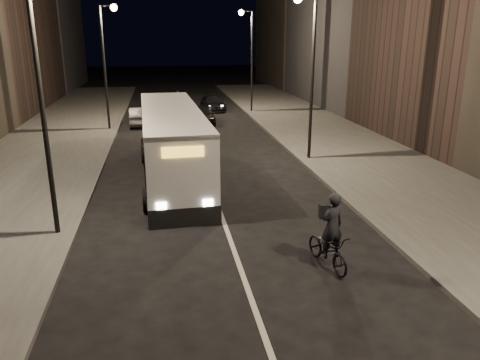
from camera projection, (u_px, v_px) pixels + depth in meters
name	position (u px, v px, depth m)	size (l,w,h in m)	color
ground	(245.00, 282.00, 12.68)	(180.00, 180.00, 0.00)	black
sidewalk_right	(346.00, 148.00, 27.19)	(7.00, 70.00, 0.16)	#3A3A37
sidewalk_left	(38.00, 161.00, 24.47)	(7.00, 70.00, 0.16)	#3A3A37
streetlight_right_mid	(308.00, 56.00, 23.22)	(1.20, 0.44, 8.12)	black
streetlight_right_far	(249.00, 47.00, 38.27)	(1.20, 0.44, 8.12)	black
streetlight_left_near	(47.00, 71.00, 13.99)	(1.20, 0.44, 8.12)	black
streetlight_left_far	(107.00, 51.00, 30.92)	(1.20, 0.44, 8.12)	black
city_bus	(172.00, 141.00, 21.35)	(3.18, 12.10, 3.23)	silver
cyclist_on_bicycle	(329.00, 243.00, 13.28)	(1.11, 2.10, 2.30)	black
car_near	(204.00, 114.00, 34.85)	(1.61, 4.01, 1.37)	black
car_mid	(139.00, 116.00, 34.29)	(1.40, 4.02, 1.33)	#3B3B3E
car_far	(213.00, 103.00, 40.99)	(1.73, 4.24, 1.23)	black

